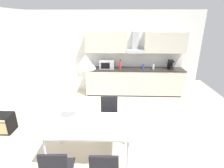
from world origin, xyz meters
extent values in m
cube|color=beige|center=(0.00, 0.00, -0.01)|extent=(7.96, 7.54, 0.02)
cube|color=white|center=(0.00, 2.56, 1.39)|extent=(6.37, 0.10, 2.78)
cube|color=#333333|center=(0.96, 2.22, 0.03)|extent=(3.15, 0.54, 0.05)
cube|color=beige|center=(0.96, 2.22, 0.47)|extent=(3.28, 0.58, 0.84)
cube|color=#282321|center=(0.96, 2.22, 0.90)|extent=(3.30, 0.60, 0.03)
cube|color=silver|center=(-0.44, 1.92, 0.68)|extent=(0.01, 0.01, 0.14)
cube|color=silver|center=(0.03, 1.92, 0.68)|extent=(0.01, 0.01, 0.14)
cube|color=silver|center=(0.49, 1.92, 0.68)|extent=(0.01, 0.01, 0.14)
cube|color=silver|center=(0.96, 1.92, 0.68)|extent=(0.01, 0.01, 0.14)
cube|color=silver|center=(0.96, 2.50, 1.15)|extent=(3.28, 0.02, 0.47)
cube|color=beige|center=(0.00, 2.34, 1.78)|extent=(1.35, 0.34, 0.66)
cube|color=beige|center=(1.92, 2.34, 1.78)|extent=(1.35, 0.34, 0.66)
cube|color=#B7BABF|center=(0.96, 2.32, 1.50)|extent=(0.57, 0.40, 0.10)
cube|color=#B7BABF|center=(0.96, 2.43, 1.81)|extent=(0.20, 0.16, 0.61)
cube|color=#ADADB2|center=(0.02, 2.22, 1.06)|extent=(0.48, 0.34, 0.28)
cube|color=black|center=(-0.02, 2.05, 1.06)|extent=(0.29, 0.01, 0.20)
cube|color=black|center=(2.15, 2.22, 0.93)|extent=(0.18, 0.18, 0.02)
cylinder|color=black|center=(2.15, 2.21, 1.00)|extent=(0.12, 0.12, 0.12)
cube|color=black|center=(2.15, 2.28, 1.07)|extent=(0.16, 0.08, 0.30)
cube|color=black|center=(2.15, 2.21, 1.19)|extent=(0.18, 0.16, 0.06)
cylinder|color=red|center=(0.47, 2.18, 1.05)|extent=(0.08, 0.08, 0.26)
cylinder|color=black|center=(0.47, 2.18, 1.21)|extent=(0.03, 0.03, 0.06)
cylinder|color=white|center=(1.58, 2.20, 1.01)|extent=(0.06, 0.06, 0.18)
cylinder|color=black|center=(1.58, 2.20, 1.12)|extent=(0.03, 0.03, 0.04)
cylinder|color=blue|center=(1.24, 2.18, 0.99)|extent=(0.07, 0.07, 0.15)
cylinder|color=black|center=(1.24, 2.18, 1.08)|extent=(0.03, 0.03, 0.03)
cube|color=white|center=(-0.11, -0.87, 0.72)|extent=(1.49, 0.86, 0.04)
cylinder|color=silver|center=(-0.80, -1.24, 0.35)|extent=(0.04, 0.04, 0.70)
cylinder|color=silver|center=(0.58, -1.24, 0.35)|extent=(0.04, 0.04, 0.70)
cylinder|color=silver|center=(-0.80, -0.50, 0.35)|extent=(0.04, 0.04, 0.70)
cylinder|color=silver|center=(0.58, -0.50, 0.35)|extent=(0.04, 0.04, 0.70)
cube|color=black|center=(0.23, -0.14, 0.45)|extent=(0.44, 0.44, 0.04)
cube|color=black|center=(0.21, 0.04, 0.67)|extent=(0.38, 0.08, 0.40)
cylinder|color=silver|center=(0.41, -0.29, 0.21)|extent=(0.02, 0.02, 0.43)
cylinder|color=silver|center=(0.07, -0.32, 0.21)|extent=(0.02, 0.02, 0.43)
cylinder|color=silver|center=(0.38, 0.05, 0.21)|extent=(0.02, 0.02, 0.43)
cylinder|color=silver|center=(0.04, 0.01, 0.21)|extent=(0.02, 0.02, 0.43)
cube|color=black|center=(-0.44, -1.78, 0.67)|extent=(0.38, 0.06, 0.40)
cube|color=black|center=(-2.30, -0.11, 0.22)|extent=(0.52, 0.36, 0.44)
cone|color=silver|center=(-0.11, -0.87, 1.87)|extent=(0.32, 0.32, 0.22)
camera|label=1|loc=(0.39, -3.52, 2.50)|focal=28.00mm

